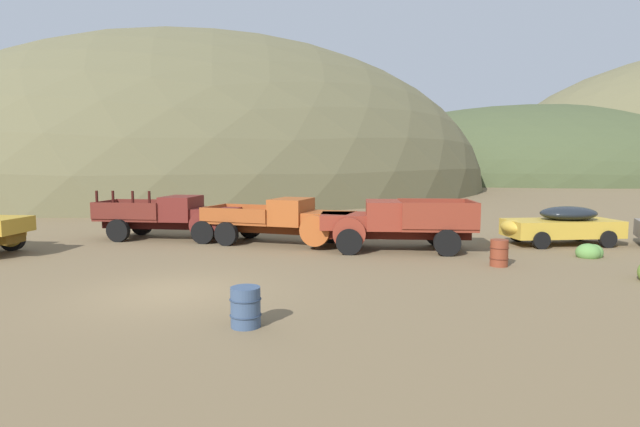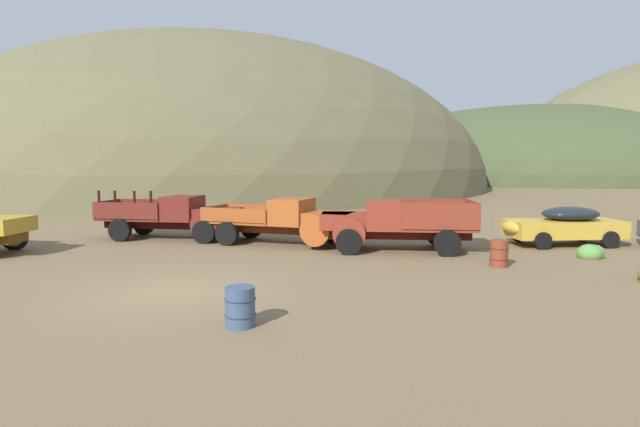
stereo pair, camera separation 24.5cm
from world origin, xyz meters
The scene contains 10 objects.
ground_plane centered at (0.00, 0.00, 0.00)m, with size 300.00×300.00×0.00m, color brown.
hill_center centered at (-15.41, 59.41, 0.00)m, with size 72.44×85.97×38.78m, color brown.
hill_far_left centered at (35.80, 80.54, 0.00)m, with size 78.97×52.82×26.50m, color #424C2D.
truck_oxblood centered at (-2.98, 8.89, 1.00)m, with size 6.23×2.63×2.16m.
truck_oxide_orange centered at (1.99, 7.84, 1.01)m, with size 6.45×3.50×1.89m.
truck_rust_red centered at (5.88, 6.84, 1.02)m, with size 5.76×2.58×1.91m.
car_faded_yellow centered at (12.96, 8.59, 0.82)m, with size 4.95×2.62×1.57m.
oil_drum_spare centered at (2.49, -2.54, 0.41)m, with size 0.65×0.65×0.83m.
oil_drum_by_truck centered at (9.35, 4.02, 0.43)m, with size 0.60×0.60×0.87m.
bush_front_left centered at (13.00, 5.81, 0.17)m, with size 0.96×0.75×0.64m.
Camera 2 is at (4.98, -12.45, 3.36)m, focal length 28.36 mm.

